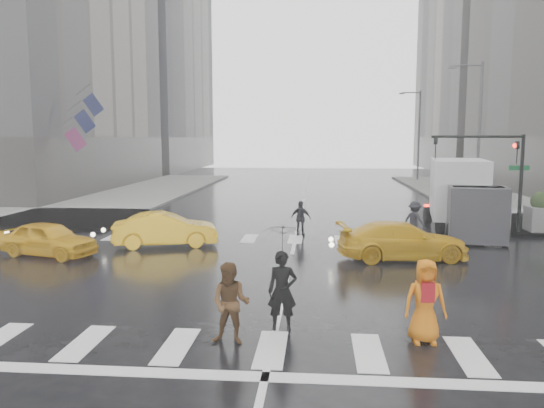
# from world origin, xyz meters

# --- Properties ---
(ground) EXTENTS (120.00, 120.00, 0.00)m
(ground) POSITION_xyz_m (0.00, 0.00, 0.00)
(ground) COLOR black
(ground) RESTS_ON ground
(sidewalk_nw) EXTENTS (35.00, 35.00, 0.15)m
(sidewalk_nw) POSITION_xyz_m (-19.50, 17.50, 0.07)
(sidewalk_nw) COLOR gray
(sidewalk_nw) RESTS_ON ground
(building_nw_far) EXTENTS (26.05, 26.05, 44.00)m
(building_nw_far) POSITION_xyz_m (-29.00, 56.00, 20.19)
(building_nw_far) COLOR #63605B
(building_nw_far) RESTS_ON ground
(building_ne_far) EXTENTS (26.05, 26.05, 36.00)m
(building_ne_far) POSITION_xyz_m (29.00, 56.00, 16.27)
(building_ne_far) COLOR gray
(building_ne_far) RESTS_ON ground
(road_markings) EXTENTS (18.00, 48.00, 0.01)m
(road_markings) POSITION_xyz_m (0.00, 0.00, 0.01)
(road_markings) COLOR silver
(road_markings) RESTS_ON ground
(traffic_signal_pole) EXTENTS (4.45, 0.42, 4.50)m
(traffic_signal_pole) POSITION_xyz_m (9.01, 8.01, 3.22)
(traffic_signal_pole) COLOR black
(traffic_signal_pole) RESTS_ON ground
(street_lamp_near) EXTENTS (2.15, 0.22, 9.00)m
(street_lamp_near) POSITION_xyz_m (10.87, 18.00, 4.95)
(street_lamp_near) COLOR #59595B
(street_lamp_near) RESTS_ON ground
(street_lamp_far) EXTENTS (2.15, 0.22, 9.00)m
(street_lamp_far) POSITION_xyz_m (10.87, 38.00, 4.95)
(street_lamp_far) COLOR #59595B
(street_lamp_far) RESTS_ON ground
(planter_west) EXTENTS (1.10, 1.10, 1.80)m
(planter_west) POSITION_xyz_m (7.00, 8.20, 0.98)
(planter_west) COLOR gray
(planter_west) RESTS_ON ground
(planter_mid) EXTENTS (1.10, 1.10, 1.80)m
(planter_mid) POSITION_xyz_m (9.00, 8.20, 0.98)
(planter_mid) COLOR gray
(planter_mid) RESTS_ON ground
(planter_east) EXTENTS (1.10, 1.10, 1.80)m
(planter_east) POSITION_xyz_m (11.00, 8.20, 0.98)
(planter_east) COLOR gray
(planter_east) RESTS_ON ground
(flag_cluster) EXTENTS (2.87, 3.06, 4.69)m
(flag_cluster) POSITION_xyz_m (-15.08, 18.50, 5.64)
(flag_cluster) COLOR #59595B
(flag_cluster) RESTS_ON ground
(pedestrian_black) EXTENTS (1.02, 1.04, 2.43)m
(pedestrian_black) POSITION_xyz_m (0.15, -4.87, 1.57)
(pedestrian_black) COLOR black
(pedestrian_black) RESTS_ON ground
(pedestrian_brown) EXTENTS (0.92, 0.75, 1.76)m
(pedestrian_brown) POSITION_xyz_m (-0.88, -5.77, 0.88)
(pedestrian_brown) COLOR #4C321B
(pedestrian_brown) RESTS_ON ground
(pedestrian_orange) EXTENTS (0.91, 0.61, 1.81)m
(pedestrian_orange) POSITION_xyz_m (3.23, -5.34, 0.91)
(pedestrian_orange) COLOR orange
(pedestrian_orange) RESTS_ON ground
(pedestrian_far_a) EXTENTS (1.02, 0.75, 1.57)m
(pedestrian_far_a) POSITION_xyz_m (0.21, 6.87, 0.78)
(pedestrian_far_a) COLOR black
(pedestrian_far_a) RESTS_ON ground
(pedestrian_far_b) EXTENTS (1.17, 1.17, 1.65)m
(pedestrian_far_b) POSITION_xyz_m (5.10, 6.44, 0.82)
(pedestrian_far_b) COLOR black
(pedestrian_far_b) RESTS_ON ground
(taxi_front) EXTENTS (4.01, 2.49, 1.27)m
(taxi_front) POSITION_xyz_m (-8.97, 2.00, 0.64)
(taxi_front) COLOR #DFA10B
(taxi_front) RESTS_ON ground
(taxi_mid) EXTENTS (4.37, 2.47, 1.36)m
(taxi_mid) POSITION_xyz_m (-5.16, 4.12, 0.68)
(taxi_mid) COLOR #DFA10B
(taxi_mid) RESTS_ON ground
(taxi_rear) EXTENTS (4.32, 2.41, 1.35)m
(taxi_rear) POSITION_xyz_m (4.00, 2.57, 0.67)
(taxi_rear) COLOR #DFA10B
(taxi_rear) RESTS_ON ground
(box_truck) EXTENTS (2.36, 6.29, 3.34)m
(box_truck) POSITION_xyz_m (7.50, 8.04, 1.78)
(box_truck) COLOR silver
(box_truck) RESTS_ON ground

